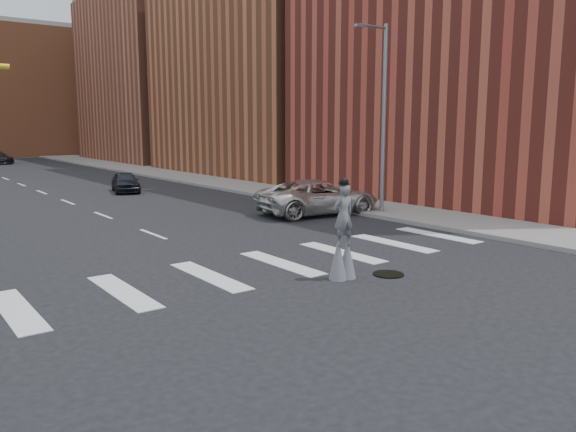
{
  "coord_description": "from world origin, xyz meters",
  "views": [
    {
      "loc": [
        -8.88,
        -13.02,
        4.32
      ],
      "look_at": [
        0.82,
        0.0,
        1.7
      ],
      "focal_mm": 35.0,
      "sensor_mm": 36.0,
      "label": 1
    }
  ],
  "objects": [
    {
      "name": "building_near",
      "position": [
        22.0,
        8.0,
        11.0
      ],
      "size": [
        16.0,
        20.0,
        22.0
      ],
      "primitive_type": "cube",
      "color": "maroon",
      "rests_on": "ground"
    },
    {
      "name": "stilt_performer",
      "position": [
        1.64,
        -1.5,
        1.14
      ],
      "size": [
        0.84,
        0.55,
        2.9
      ],
      "rotation": [
        0.0,
        0.0,
        3.04
      ],
      "color": "#372516",
      "rests_on": "ground"
    },
    {
      "name": "sidewalk_right",
      "position": [
        12.5,
        25.0,
        0.09
      ],
      "size": [
        5.0,
        90.0,
        0.18
      ],
      "primitive_type": "cube",
      "color": "slate",
      "rests_on": "ground"
    },
    {
      "name": "manhole",
      "position": [
        3.0,
        -2.0,
        0.02
      ],
      "size": [
        0.9,
        0.9,
        0.04
      ],
      "primitive_type": "cylinder",
      "color": "black",
      "rests_on": "ground"
    },
    {
      "name": "car_near",
      "position": [
        4.5,
        22.84,
        0.67
      ],
      "size": [
        2.52,
        4.2,
        1.34
      ],
      "primitive_type": "imported",
      "rotation": [
        0.0,
        0.0,
        -0.25
      ],
      "color": "black",
      "rests_on": "ground"
    },
    {
      "name": "ground_plane",
      "position": [
        0.0,
        0.0,
        0.0
      ],
      "size": [
        160.0,
        160.0,
        0.0
      ],
      "primitive_type": "plane",
      "color": "black",
      "rests_on": "ground"
    },
    {
      "name": "suv_crossing",
      "position": [
        8.68,
        8.03,
        0.86
      ],
      "size": [
        6.47,
        3.59,
        1.71
      ],
      "primitive_type": "imported",
      "rotation": [
        0.0,
        0.0,
        1.44
      ],
      "color": "beige",
      "rests_on": "ground"
    },
    {
      "name": "building_mid",
      "position": [
        22.0,
        30.0,
        12.0
      ],
      "size": [
        16.0,
        22.0,
        24.0
      ],
      "primitive_type": "cube",
      "color": "#995030",
      "rests_on": "ground"
    },
    {
      "name": "building_far",
      "position": [
        22.0,
        54.0,
        10.0
      ],
      "size": [
        16.0,
        22.0,
        20.0
      ],
      "primitive_type": "cube",
      "color": "#964E37",
      "rests_on": "ground"
    },
    {
      "name": "streetlight",
      "position": [
        10.9,
        6.0,
        4.9
      ],
      "size": [
        2.05,
        0.2,
        9.0
      ],
      "color": "slate",
      "rests_on": "ground"
    }
  ]
}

